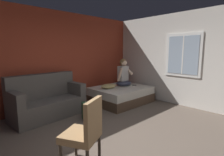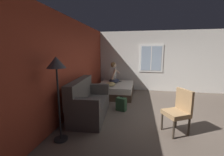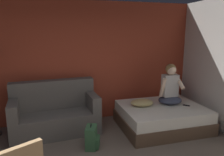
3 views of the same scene
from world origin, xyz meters
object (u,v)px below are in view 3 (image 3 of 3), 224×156
Objects in this scene: backpack at (92,138)px; cell_phone at (186,105)px; throw_pillow at (142,103)px; couch at (55,113)px; person_seated at (170,88)px; bed at (161,117)px.

backpack is 2.16m from cell_phone.
throw_pillow is at bearing 25.60° from backpack.
couch is 2.50m from person_seated.
throw_pillow reaches higher than backpack.
throw_pillow reaches higher than cell_phone.
person_seated is at bearing 16.96° from backpack.
person_seated is 1.82× the size of throw_pillow.
bed is 1.66m from backpack.
bed is 3.82× the size of backpack.
throw_pillow is (1.20, 0.57, 0.36)m from backpack.
bed reaches higher than backpack.
couch reaches higher than backpack.
backpack is at bearing -35.61° from cell_phone.
cell_phone is (0.27, -0.24, -0.35)m from person_seated.
person_seated reaches higher than cell_phone.
backpack is (-1.60, -0.44, -0.04)m from bed.
person_seated is 0.71m from throw_pillow.
couch is 1.06m from backpack.
person_seated is at bearing -0.80° from throw_pillow.
couch is at bearing -55.44° from cell_phone.
couch is 2.77m from cell_phone.
bed is 3.65× the size of throw_pillow.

